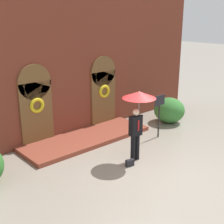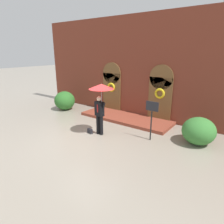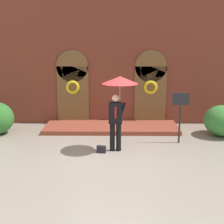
{
  "view_description": "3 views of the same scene",
  "coord_description": "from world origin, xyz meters",
  "views": [
    {
      "loc": [
        -6.77,
        -6.03,
        4.74
      ],
      "look_at": [
        -0.02,
        1.54,
        1.51
      ],
      "focal_mm": 50.0,
      "sensor_mm": 36.0,
      "label": 1
    },
    {
      "loc": [
        5.72,
        -5.99,
        3.72
      ],
      "look_at": [
        0.48,
        1.11,
        1.0
      ],
      "focal_mm": 32.0,
      "sensor_mm": 36.0,
      "label": 2
    },
    {
      "loc": [
        0.16,
        -8.81,
        3.4
      ],
      "look_at": [
        0.05,
        1.31,
        1.09
      ],
      "focal_mm": 50.0,
      "sensor_mm": 36.0,
      "label": 3
    }
  ],
  "objects": [
    {
      "name": "building_facade",
      "position": [
        -0.0,
        4.15,
        2.68
      ],
      "size": [
        14.0,
        2.3,
        5.6
      ],
      "color": "brown",
      "rests_on": "ground"
    },
    {
      "name": "sign_post",
      "position": [
        2.33,
        1.4,
        1.16
      ],
      "size": [
        0.56,
        0.06,
        1.72
      ],
      "color": "black",
      "rests_on": "ground"
    },
    {
      "name": "person_with_umbrella",
      "position": [
        0.26,
        0.59,
        1.91
      ],
      "size": [
        1.1,
        1.1,
        2.36
      ],
      "color": "black",
      "rests_on": "ground"
    },
    {
      "name": "handbag",
      "position": [
        -0.27,
        0.39,
        0.11
      ],
      "size": [
        0.3,
        0.17,
        0.22
      ],
      "primitive_type": "cube",
      "rotation": [
        0.0,
        0.0,
        -0.2
      ],
      "color": "black",
      "rests_on": "ground"
    },
    {
      "name": "shrub_right",
      "position": [
        4.08,
        2.25,
        0.56
      ],
      "size": [
        1.34,
        1.4,
        1.13
      ],
      "primitive_type": "ellipsoid",
      "color": "#387A33",
      "rests_on": "ground"
    },
    {
      "name": "shrub_left",
      "position": [
        -4.29,
        2.37,
        0.6
      ],
      "size": [
        1.31,
        1.32,
        1.2
      ],
      "primitive_type": "ellipsoid",
      "color": "#2D6B28",
      "rests_on": "ground"
    },
    {
      "name": "ground_plane",
      "position": [
        0.0,
        0.0,
        0.0
      ],
      "size": [
        80.0,
        80.0,
        0.0
      ],
      "primitive_type": "plane",
      "color": "gray"
    }
  ]
}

